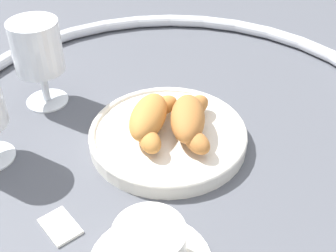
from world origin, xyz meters
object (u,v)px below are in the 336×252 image
Objects in this scene: croissant_small at (190,119)px; sugar_packet at (60,225)px; pastry_plate at (168,135)px; juice_glass_left at (37,51)px; croissant_large at (151,118)px; coffee_cup_near at (149,252)px.

croissant_small is 2.47× the size of sugar_packet.
pastry_plate is 0.24m from juice_glass_left.
croissant_large is 0.85× the size of juice_glass_left.
croissant_large is at bearing -116.24° from croissant_small.
pastry_plate is 0.04m from croissant_large.
pastry_plate is 0.04m from croissant_small.
coffee_cup_near is at bearing -28.24° from pastry_plate.
juice_glass_left is at bearing 155.69° from sugar_packet.
juice_glass_left is (-0.17, -0.14, 0.08)m from pastry_plate.
juice_glass_left reaches higher than croissant_large.
coffee_cup_near is at bearing -36.51° from croissant_small.
pastry_plate is at bearing -116.69° from croissant_small.
pastry_plate is at bearing 101.14° from sugar_packet.
pastry_plate is at bearing 39.30° from juice_glass_left.
sugar_packet is (-0.09, -0.08, -0.02)m from coffee_cup_near.
croissant_large is 0.96× the size of croissant_small.
sugar_packet is (0.09, -0.18, -0.01)m from pastry_plate.
pastry_plate is 0.21m from coffee_cup_near.
sugar_packet is at bearing -7.44° from juice_glass_left.
pastry_plate is 1.62× the size of juice_glass_left.
coffee_cup_near is (0.20, -0.08, -0.02)m from croissant_large.
juice_glass_left reaches higher than croissant_small.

